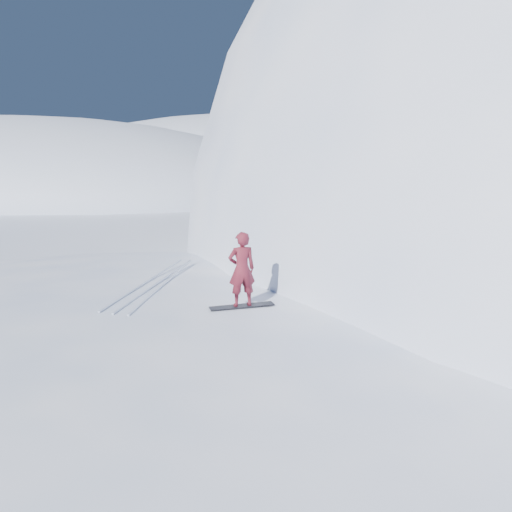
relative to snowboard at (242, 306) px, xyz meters
The scene contains 10 objects.
ground 4.88m from the snowboard, 128.34° to the right, with size 400.00×400.00×0.00m, color white.
near_ridge 2.93m from the snowboard, 168.75° to the right, with size 36.00×28.00×4.80m, color white.
peak_shoulder 18.39m from the snowboard, 66.15° to the left, with size 28.00×24.00×18.00m, color white.
far_ridge_a 92.16m from the snowboard, 142.03° to the left, with size 120.00×70.00×28.00m, color white.
far_ridge_c 114.90m from the snowboard, 111.78° to the left, with size 140.00×90.00×36.00m, color white.
wind_bumps 4.18m from the snowboard, 159.29° to the right, with size 16.00×14.40×1.00m.
snowboard is the anchor object (origin of this frame).
snowboarder 0.95m from the snowboard, ahead, with size 0.68×0.45×1.87m, color maroon.
vapor_plume 61.42m from the snowboard, 141.24° to the left, with size 9.18×7.34×6.42m, color white.
board_tracks 3.55m from the snowboard, 158.14° to the left, with size 1.98×5.91×0.04m.
Camera 1 is at (6.81, -6.79, 5.99)m, focal length 32.00 mm.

